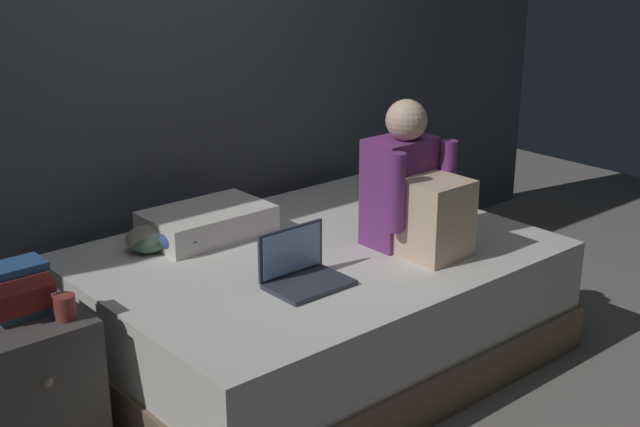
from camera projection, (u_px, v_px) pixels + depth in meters
ground_plane at (325, 396)px, 3.56m from camera, size 8.00×8.00×0.00m
wall_back at (159, 43)px, 3.99m from camera, size 5.60×0.10×2.70m
bed at (315, 304)px, 3.82m from camera, size 2.00×1.50×0.53m
nightstand at (26, 389)px, 3.08m from camera, size 0.44×0.46×0.57m
person_sitting at (414, 194)px, 3.67m from camera, size 0.39×0.44×0.66m
laptop at (302, 271)px, 3.36m from camera, size 0.32×0.23×0.22m
pillow at (207, 222)px, 3.87m from camera, size 0.56×0.36×0.13m
book_stack at (17, 289)px, 2.97m from camera, size 0.23×0.17×0.20m
mug at (65, 307)px, 2.96m from camera, size 0.08×0.08×0.09m
clothes_pile at (163, 237)px, 3.71m from camera, size 0.34×0.31×0.13m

